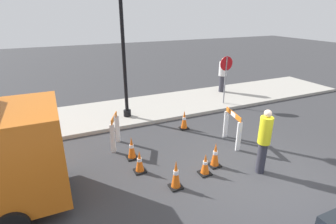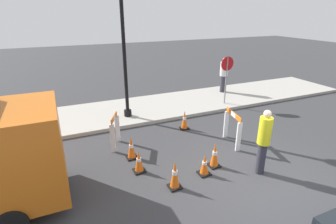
% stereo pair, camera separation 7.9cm
% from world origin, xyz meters
% --- Properties ---
extents(ground_plane, '(60.00, 60.00, 0.00)m').
position_xyz_m(ground_plane, '(0.00, 0.00, 0.00)').
color(ground_plane, '#38383A').
extents(sidewalk_slab, '(18.00, 3.00, 0.13)m').
position_xyz_m(sidewalk_slab, '(0.00, 6.00, 0.06)').
color(sidewalk_slab, '#ADA89E').
rests_on(sidewalk_slab, ground_plane).
extents(streetlamp_post, '(0.44, 0.44, 5.17)m').
position_xyz_m(streetlamp_post, '(-1.97, 5.35, 3.45)').
color(streetlamp_post, black).
rests_on(streetlamp_post, sidewalk_slab).
extents(stop_sign, '(0.60, 0.06, 2.05)m').
position_xyz_m(stop_sign, '(2.34, 5.09, 1.50)').
color(stop_sign, gray).
rests_on(stop_sign, sidewalk_slab).
extents(barricade_0, '(0.33, 0.99, 1.07)m').
position_xyz_m(barricade_0, '(0.48, 2.06, 0.59)').
color(barricade_0, white).
rests_on(barricade_0, ground_plane).
extents(barricade_1, '(0.44, 0.73, 1.04)m').
position_xyz_m(barricade_1, '(-2.92, 3.35, 0.55)').
color(barricade_1, white).
rests_on(barricade_1, ground_plane).
extents(traffic_cone_0, '(0.30, 0.30, 0.58)m').
position_xyz_m(traffic_cone_0, '(-1.17, 0.96, 0.28)').
color(traffic_cone_0, black).
rests_on(traffic_cone_0, ground_plane).
extents(traffic_cone_1, '(0.30, 0.30, 0.71)m').
position_xyz_m(traffic_cone_1, '(-0.73, 1.17, 0.34)').
color(traffic_cone_1, black).
rests_on(traffic_cone_1, ground_plane).
extents(traffic_cone_2, '(0.30, 0.30, 0.69)m').
position_xyz_m(traffic_cone_2, '(-0.37, 3.65, 0.34)').
color(traffic_cone_2, black).
rests_on(traffic_cone_2, ground_plane).
extents(traffic_cone_3, '(0.30, 0.30, 0.62)m').
position_xyz_m(traffic_cone_3, '(-2.68, 1.75, 0.30)').
color(traffic_cone_3, black).
rests_on(traffic_cone_3, ground_plane).
extents(traffic_cone_4, '(0.30, 0.30, 0.67)m').
position_xyz_m(traffic_cone_4, '(-2.67, 2.48, 0.33)').
color(traffic_cone_4, black).
rests_on(traffic_cone_4, ground_plane).
extents(traffic_cone_5, '(0.30, 0.30, 0.74)m').
position_xyz_m(traffic_cone_5, '(-2.10, 0.77, 0.36)').
color(traffic_cone_5, black).
rests_on(traffic_cone_5, ground_plane).
extents(person_worker, '(0.44, 0.44, 1.75)m').
position_xyz_m(person_worker, '(0.19, 0.45, 0.95)').
color(person_worker, '#33333D').
rests_on(person_worker, ground_plane).
extents(person_pedestrian, '(0.44, 0.44, 1.70)m').
position_xyz_m(person_pedestrian, '(3.27, 6.58, 1.03)').
color(person_pedestrian, '#33333D').
rests_on(person_pedestrian, sidewalk_slab).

